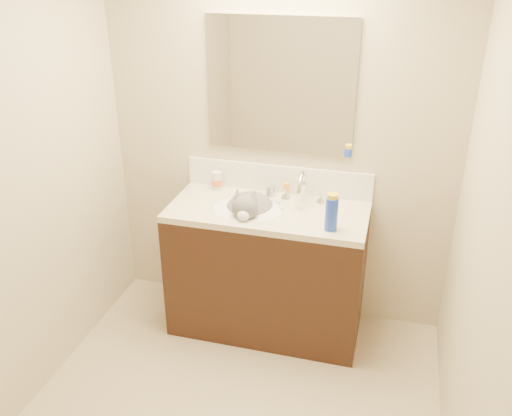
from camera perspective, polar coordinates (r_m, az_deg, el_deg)
The scene contains 16 objects.
room_shell at distance 2.15m, azimuth -4.94°, elevation 4.13°, with size 2.24×2.54×2.52m.
vanity_cabinet at distance 3.48m, azimuth 1.18°, elevation -6.77°, with size 1.20×0.55×0.82m, color black.
counter_slab at distance 3.27m, azimuth 1.25°, elevation -0.39°, with size 1.20×0.55×0.04m, color beige.
basin at distance 3.29m, azimuth -0.92°, elevation -1.15°, with size 0.45×0.36×0.14m, color white.
faucet at distance 3.31m, azimuth 4.87°, elevation 1.91°, with size 0.28×0.20×0.21m.
cat at distance 3.29m, azimuth -0.72°, elevation -0.28°, with size 0.37×0.44×0.33m.
backsplash at distance 3.46m, azimuth 2.33°, elevation 3.10°, with size 1.20×0.02×0.18m, color silver.
mirror at distance 3.28m, azimuth 2.51°, elevation 12.68°, with size 0.90×0.02×0.80m, color white.
pill_bottle at distance 3.51m, azimuth -4.10°, elevation 2.90°, with size 0.07×0.07×0.12m, color silver.
pill_label at distance 3.52m, azimuth -4.10°, elevation 2.70°, with size 0.07×0.07×0.04m, color orange.
silver_jar at distance 3.42m, azimuth 1.54°, elevation 1.82°, with size 0.06×0.06×0.07m, color #B7B7BC.
amber_bottle at distance 3.41m, azimuth 3.19°, elevation 1.94°, with size 0.04×0.04×0.09m, color orange.
toothbrush at distance 3.31m, azimuth 2.47°, elevation 0.43°, with size 0.02×0.14×0.01m, color silver.
toothbrush_head at distance 3.31m, azimuth 2.47°, elevation 0.47°, with size 0.02×0.03×0.02m, color #6882DE.
spray_can at distance 3.00m, azimuth 7.94°, elevation -0.62°, with size 0.07×0.07×0.19m, color blue.
spray_cap at distance 2.96m, azimuth 8.06°, elevation 1.15°, with size 0.06×0.06×0.04m, color gold.
Camera 1 is at (0.70, -1.88, 2.27)m, focal length 38.00 mm.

